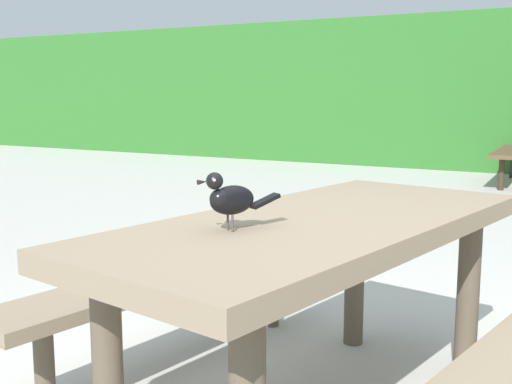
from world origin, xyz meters
The scene contains 2 objects.
picnic_table_foreground centered at (-0.19, 0.16, 0.56)m, with size 1.95×1.98×0.74m.
bird_grackle centered at (-0.34, -0.19, 0.84)m, with size 0.16×0.26×0.18m.
Camera 1 is at (0.66, -1.81, 1.16)m, focal length 44.72 mm.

